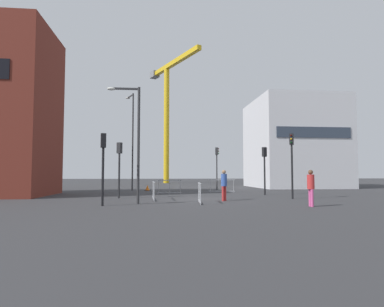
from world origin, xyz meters
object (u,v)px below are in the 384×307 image
object	(u,v)px
traffic_light_far	(217,161)
pedestrian_waiting	(311,185)
traffic_light_near	(265,162)
traffic_light_corner	(292,155)
traffic_cone_orange	(147,188)
streetlamp_short	(134,133)
construction_crane	(167,102)
traffic_light_crosswalk	(103,157)
streetlamp_tall	(132,134)
traffic_light_median	(119,160)
pedestrian_walking	(224,183)

from	to	relation	value
traffic_light_far	pedestrian_waiting	world-z (taller)	traffic_light_far
traffic_light_near	traffic_light_far	xyz separation A→B (m)	(-2.22, 7.57, 0.34)
traffic_light_corner	traffic_cone_orange	size ratio (longest dim) A/B	7.69
streetlamp_short	traffic_light_corner	bearing A→B (deg)	13.81
construction_crane	traffic_cone_orange	size ratio (longest dim) A/B	37.81
traffic_light_crosswalk	traffic_cone_orange	bearing A→B (deg)	83.08
construction_crane	traffic_light_near	xyz separation A→B (m)	(6.36, -30.60, -11.01)
streetlamp_tall	traffic_light_corner	bearing A→B (deg)	-47.80
traffic_light_near	pedestrian_waiting	size ratio (longest dim) A/B	2.01
traffic_light_median	streetlamp_tall	bearing A→B (deg)	90.06
construction_crane	pedestrian_walking	size ratio (longest dim) A/B	11.25
traffic_cone_orange	traffic_light_far	bearing A→B (deg)	4.47
traffic_light_crosswalk	traffic_cone_orange	world-z (taller)	traffic_light_crosswalk
traffic_light_crosswalk	traffic_light_far	size ratio (longest dim) A/B	0.87
traffic_light_corner	traffic_light_near	distance (m)	3.98
traffic_light_far	traffic_cone_orange	xyz separation A→B (m)	(-6.60, -0.52, -2.49)
traffic_light_corner	traffic_light_far	bearing A→B (deg)	103.04
streetlamp_short	traffic_cone_orange	distance (m)	13.79
construction_crane	pedestrian_waiting	world-z (taller)	construction_crane
traffic_light_corner	traffic_light_near	world-z (taller)	traffic_light_corner
traffic_light_corner	traffic_light_median	bearing A→B (deg)	171.27
pedestrian_walking	construction_crane	bearing A→B (deg)	93.69
streetlamp_short	traffic_light_crosswalk	size ratio (longest dim) A/B	1.73
construction_crane	traffic_light_near	bearing A→B (deg)	-78.26
traffic_light_near	pedestrian_waiting	bearing A→B (deg)	-93.90
streetlamp_tall	traffic_cone_orange	world-z (taller)	streetlamp_tall
streetlamp_short	traffic_light_near	world-z (taller)	streetlamp_short
streetlamp_short	pedestrian_waiting	size ratio (longest dim) A/B	3.51
traffic_light_corner	traffic_light_crosswalk	size ratio (longest dim) A/B	1.15
construction_crane	streetlamp_tall	distance (m)	24.37
traffic_light_crosswalk	traffic_light_near	bearing A→B (deg)	34.25
traffic_light_corner	pedestrian_waiting	size ratio (longest dim) A/B	2.32
traffic_light_far	pedestrian_waiting	size ratio (longest dim) A/B	2.33
traffic_light_corner	traffic_light_median	world-z (taller)	traffic_light_corner
pedestrian_waiting	construction_crane	bearing A→B (deg)	98.39
traffic_light_crosswalk	pedestrian_walking	bearing A→B (deg)	18.92
traffic_cone_orange	streetlamp_short	bearing A→B (deg)	-91.26
streetlamp_short	traffic_light_crosswalk	xyz separation A→B (m)	(-1.43, -0.89, -1.28)
streetlamp_tall	traffic_light_near	xyz separation A→B (m)	(10.34, -7.96, -2.93)
traffic_light_corner	pedestrian_waiting	world-z (taller)	traffic_light_corner
construction_crane	traffic_light_far	bearing A→B (deg)	-79.81
traffic_light_median	traffic_light_far	bearing A→B (deg)	50.56
pedestrian_walking	pedestrian_waiting	bearing A→B (deg)	-46.01
traffic_light_corner	construction_crane	bearing A→B (deg)	101.15
streetlamp_short	traffic_light_far	distance (m)	15.51
streetlamp_tall	pedestrian_walking	xyz separation A→B (m)	(6.27, -12.92, -4.28)
traffic_light_median	construction_crane	bearing A→B (deg)	83.12
pedestrian_waiting	traffic_light_far	bearing A→B (deg)	95.79
construction_crane	pedestrian_waiting	bearing A→B (deg)	-81.61
traffic_cone_orange	traffic_light_crosswalk	bearing A→B (deg)	-96.92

